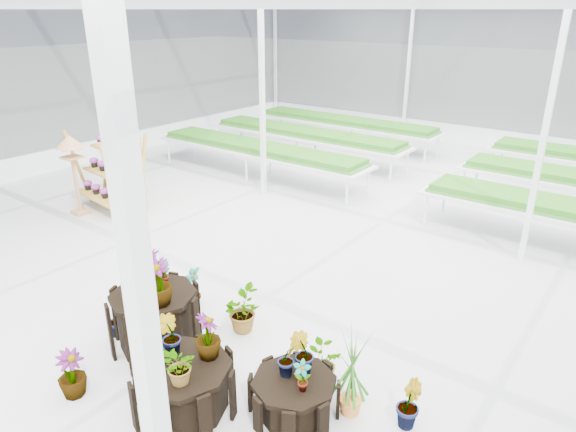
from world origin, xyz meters
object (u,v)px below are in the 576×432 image
Objects in this scene: plinth_tall at (156,319)px; shelf_rack at (109,171)px; plinth_low at (294,396)px; plinth_mid at (184,388)px; bird_table at (75,175)px.

plinth_tall is 5.58m from shelf_rack.
plinth_low is (2.20, 0.10, -0.18)m from plinth_tall.
plinth_low is at bearing 34.99° from plinth_mid.
shelf_rack is 1.00× the size of bird_table.
bird_table is at bearing 157.78° from plinth_tall.
plinth_tall is 5.57m from bird_table.
shelf_rack reaches higher than plinth_tall.
plinth_tall is 0.66× the size of shelf_rack.
shelf_rack is at bearing 41.30° from bird_table.
shelf_rack is (-6.04, 3.35, 0.58)m from plinth_mid.
shelf_rack is at bearing 150.39° from plinth_tall.
shelf_rack is 0.72m from bird_table.
bird_table is (-7.34, 2.00, 0.67)m from plinth_low.
bird_table is (-5.14, 2.10, 0.49)m from plinth_tall.
plinth_tall is 1.35m from plinth_mid.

